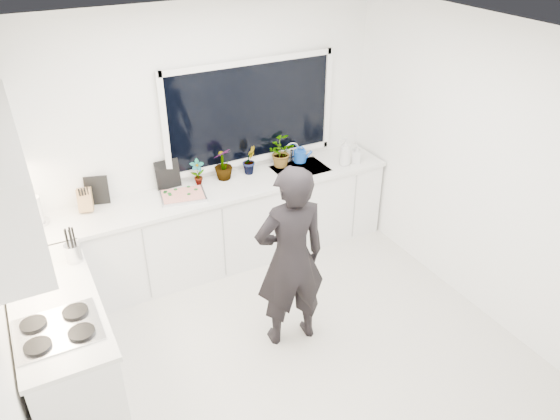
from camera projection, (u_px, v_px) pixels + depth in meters
floor at (277, 348)px, 4.89m from camera, size 4.00×3.50×0.02m
wall_back at (196, 139)px, 5.55m from camera, size 4.00×0.02×2.70m
wall_right at (470, 166)px, 5.02m from camera, size 0.02×3.50×2.70m
ceiling at (275, 38)px, 3.52m from camera, size 4.00×3.50×0.02m
window at (251, 112)px, 5.67m from camera, size 1.80×0.02×1.00m
base_cabinets_back at (213, 229)px, 5.77m from camera, size 3.92×0.58×0.88m
base_cabinets_left at (66, 349)px, 4.25m from camera, size 0.58×1.60×0.88m
countertop_back at (211, 192)px, 5.53m from camera, size 3.94×0.62×0.04m
countertop_left at (54, 303)px, 4.02m from camera, size 0.62×1.60×0.04m
upper_cabinets at (0, 172)px, 3.77m from camera, size 0.34×2.10×0.70m
sink at (300, 173)px, 5.98m from camera, size 0.58×0.42×0.14m
faucet at (292, 153)px, 6.05m from camera, size 0.03×0.03×0.22m
stovetop at (57, 329)px, 3.73m from camera, size 0.56×0.48×0.03m
person at (290, 259)px, 4.58m from camera, size 0.67×0.48×1.72m
pizza_tray at (183, 196)px, 5.38m from camera, size 0.49×0.40×0.03m
pizza at (183, 194)px, 5.37m from camera, size 0.44×0.35×0.01m
watering_can at (300, 156)px, 6.08m from camera, size 0.18×0.18×0.13m
paper_towel_roll at (36, 211)px, 4.89m from camera, size 0.12×0.12×0.26m
knife_block at (85, 201)px, 5.10m from camera, size 0.15×0.13×0.22m
utensil_crock at (73, 253)px, 4.41m from camera, size 0.15×0.15×0.16m
picture_frame_large at (97, 190)px, 5.22m from camera, size 0.22×0.08×0.28m
picture_frame_small at (168, 174)px, 5.49m from camera, size 0.25×0.03×0.30m
herb_plants at (255, 158)px, 5.81m from camera, size 1.20×0.37×0.34m
soap_bottles at (348, 152)px, 5.97m from camera, size 0.28×0.13×0.32m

